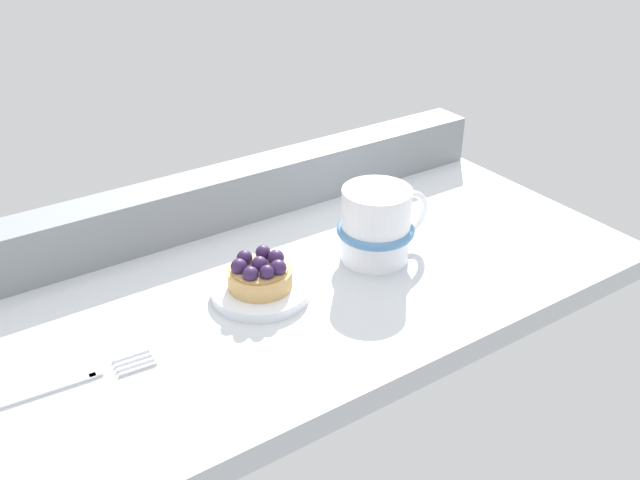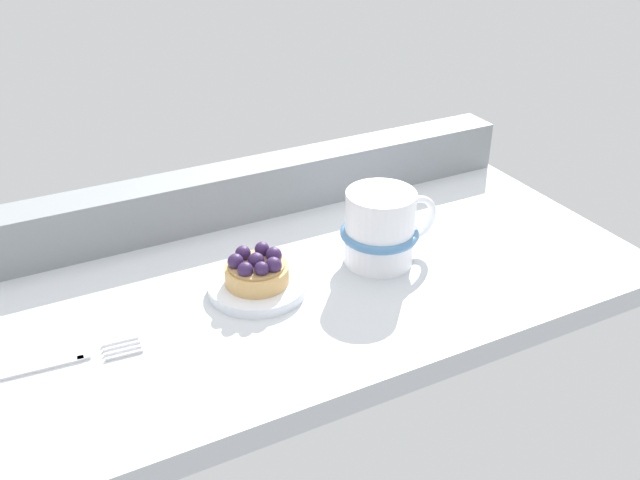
# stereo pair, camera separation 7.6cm
# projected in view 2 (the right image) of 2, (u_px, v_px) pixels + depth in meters

# --- Properties ---
(ground_plane) EXTENTS (0.77, 0.38, 0.03)m
(ground_plane) POSITION_uv_depth(u_px,v_px,m) (298.00, 286.00, 0.79)
(ground_plane) COLOR silver
(window_rail_back) EXTENTS (0.75, 0.05, 0.07)m
(window_rail_back) POSITION_uv_depth(u_px,v_px,m) (241.00, 191.00, 0.89)
(window_rail_back) COLOR gray
(window_rail_back) RESTS_ON ground_plane
(dessert_plate) EXTENTS (0.11, 0.11, 0.01)m
(dessert_plate) POSITION_uv_depth(u_px,v_px,m) (258.00, 287.00, 0.75)
(dessert_plate) COLOR silver
(dessert_plate) RESTS_ON ground_plane
(raspberry_tart) EXTENTS (0.07, 0.07, 0.04)m
(raspberry_tart) POSITION_uv_depth(u_px,v_px,m) (257.00, 270.00, 0.74)
(raspberry_tart) COLOR tan
(raspberry_tart) RESTS_ON dessert_plate
(coffee_mug) EXTENTS (0.12, 0.09, 0.09)m
(coffee_mug) POSITION_uv_depth(u_px,v_px,m) (381.00, 228.00, 0.79)
(coffee_mug) COLOR white
(coffee_mug) RESTS_ON ground_plane
(dessert_fork) EXTENTS (0.18, 0.03, 0.01)m
(dessert_fork) POSITION_uv_depth(u_px,v_px,m) (47.00, 365.00, 0.64)
(dessert_fork) COLOR silver
(dessert_fork) RESTS_ON ground_plane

